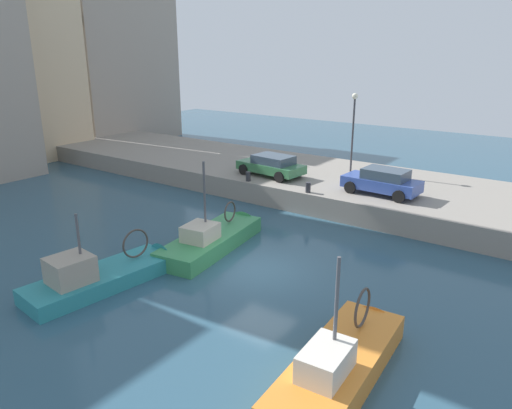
{
  "coord_description": "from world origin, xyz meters",
  "views": [
    {
      "loc": [
        -14.52,
        -10.27,
        8.53
      ],
      "look_at": [
        3.98,
        3.02,
        1.2
      ],
      "focal_mm": 33.92,
      "sensor_mm": 36.0,
      "label": 1
    }
  ],
  "objects": [
    {
      "name": "water_surface",
      "position": [
        0.0,
        0.0,
        0.0
      ],
      "size": [
        80.0,
        80.0,
        0.0
      ],
      "primitive_type": "plane",
      "color": "#2D5166",
      "rests_on": "ground"
    },
    {
      "name": "quay_wall",
      "position": [
        11.5,
        0.0,
        0.6
      ],
      "size": [
        9.0,
        56.0,
        1.2
      ],
      "primitive_type": "cube",
      "color": "gray",
      "rests_on": "ground"
    },
    {
      "name": "fishing_boat_orange",
      "position": [
        -3.92,
        -5.62,
        0.1
      ],
      "size": [
        6.71,
        2.23,
        4.6
      ],
      "color": "orange",
      "rests_on": "ground"
    },
    {
      "name": "fishing_boat_green",
      "position": [
        0.97,
        3.11,
        0.09
      ],
      "size": [
        6.97,
        2.8,
        4.96
      ],
      "color": "#388951",
      "rests_on": "ground"
    },
    {
      "name": "fishing_boat_teal",
      "position": [
        -4.2,
        4.01,
        0.14
      ],
      "size": [
        6.64,
        2.68,
        3.92
      ],
      "color": "teal",
      "rests_on": "ground"
    },
    {
      "name": "parked_car_blue",
      "position": [
        9.31,
        -1.35,
        1.91
      ],
      "size": [
        2.06,
        4.06,
        1.39
      ],
      "color": "#334C9E",
      "rests_on": "quay_wall"
    },
    {
      "name": "parked_car_green",
      "position": [
        9.18,
        5.59,
        1.87
      ],
      "size": [
        2.34,
        4.26,
        1.28
      ],
      "color": "#387547",
      "rests_on": "quay_wall"
    },
    {
      "name": "mooring_bollard_south",
      "position": [
        7.35,
        2.0,
        1.48
      ],
      "size": [
        0.28,
        0.28,
        0.55
      ],
      "primitive_type": "cylinder",
      "color": "#2D2D33",
      "rests_on": "quay_wall"
    },
    {
      "name": "mooring_bollard_mid",
      "position": [
        7.35,
        6.0,
        1.48
      ],
      "size": [
        0.28,
        0.28,
        0.55
      ],
      "primitive_type": "cylinder",
      "color": "#2D2D33",
      "rests_on": "quay_wall"
    },
    {
      "name": "quay_streetlamp",
      "position": [
        13.0,
        2.17,
        4.45
      ],
      "size": [
        0.36,
        0.36,
        4.83
      ],
      "color": "#38383D",
      "rests_on": "quay_wall"
    },
    {
      "name": "waterfront_building_west_mid",
      "position": [
        6.1,
        27.9,
        7.38
      ],
      "size": [
        9.37,
        6.6,
        14.73
      ],
      "color": "beige",
      "rests_on": "ground"
    },
    {
      "name": "waterfront_building_east",
      "position": [
        16.55,
        28.4,
        7.73
      ],
      "size": [
        11.02,
        6.26,
        15.41
      ],
      "color": "#A39384",
      "rests_on": "ground"
    }
  ]
}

